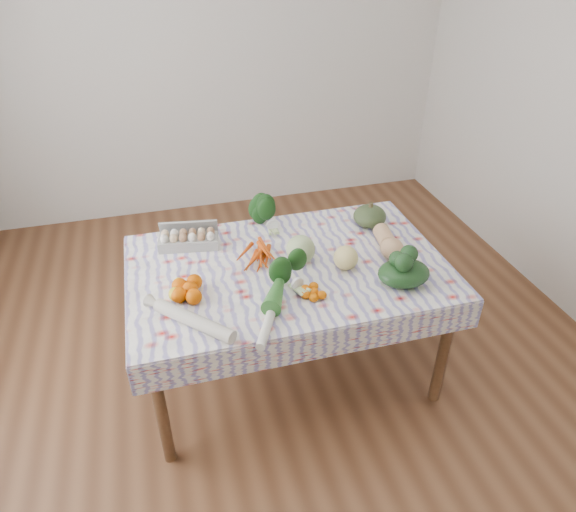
# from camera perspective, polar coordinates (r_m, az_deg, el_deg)

# --- Properties ---
(ground) EXTENTS (4.50, 4.50, 0.00)m
(ground) POSITION_cam_1_polar(r_m,az_deg,el_deg) (3.20, 0.00, -12.34)
(ground) COLOR brown
(ground) RESTS_ON ground
(wall_back) EXTENTS (4.00, 0.04, 2.80)m
(wall_back) POSITION_cam_1_polar(r_m,az_deg,el_deg) (4.52, -8.17, 21.83)
(wall_back) COLOR silver
(wall_back) RESTS_ON ground
(dining_table) EXTENTS (1.60, 1.00, 0.75)m
(dining_table) POSITION_cam_1_polar(r_m,az_deg,el_deg) (2.75, 0.00, -2.46)
(dining_table) COLOR brown
(dining_table) RESTS_ON ground
(tablecloth) EXTENTS (1.66, 1.06, 0.01)m
(tablecloth) POSITION_cam_1_polar(r_m,az_deg,el_deg) (2.71, 0.00, -1.13)
(tablecloth) COLOR white
(tablecloth) RESTS_ON dining_table
(egg_carton) EXTENTS (0.34, 0.18, 0.09)m
(egg_carton) POSITION_cam_1_polar(r_m,az_deg,el_deg) (2.88, -11.01, 1.72)
(egg_carton) COLOR #9C9B97
(egg_carton) RESTS_ON tablecloth
(carrot_bunch) EXTENTS (0.26, 0.24, 0.04)m
(carrot_bunch) POSITION_cam_1_polar(r_m,az_deg,el_deg) (2.73, -3.38, -0.14)
(carrot_bunch) COLOR #C7450C
(carrot_bunch) RESTS_ON tablecloth
(kale_bunch) EXTENTS (0.18, 0.16, 0.16)m
(kale_bunch) POSITION_cam_1_polar(r_m,az_deg,el_deg) (3.00, -2.01, 4.52)
(kale_bunch) COLOR #153E13
(kale_bunch) RESTS_ON tablecloth
(kabocha_squash) EXTENTS (0.22, 0.22, 0.13)m
(kabocha_squash) POSITION_cam_1_polar(r_m,az_deg,el_deg) (3.06, 9.08, 4.40)
(kabocha_squash) COLOR #3A4B28
(kabocha_squash) RESTS_ON tablecloth
(cabbage) EXTENTS (0.18, 0.18, 0.15)m
(cabbage) POSITION_cam_1_polar(r_m,az_deg,el_deg) (2.69, 1.40, 0.74)
(cabbage) COLOR #A4BC7B
(cabbage) RESTS_ON tablecloth
(butternut_squash) EXTENTS (0.16, 0.28, 0.12)m
(butternut_squash) POSITION_cam_1_polar(r_m,az_deg,el_deg) (2.85, 11.06, 1.73)
(butternut_squash) COLOR tan
(butternut_squash) RESTS_ON tablecloth
(orange_cluster) EXTENTS (0.28, 0.28, 0.08)m
(orange_cluster) POSITION_cam_1_polar(r_m,az_deg,el_deg) (2.51, -10.84, -3.64)
(orange_cluster) COLOR #DA5400
(orange_cluster) RESTS_ON tablecloth
(broccoli) EXTENTS (0.21, 0.21, 0.12)m
(broccoli) POSITION_cam_1_polar(r_m,az_deg,el_deg) (2.52, 0.33, -2.17)
(broccoli) COLOR #164113
(broccoli) RESTS_ON tablecloth
(mandarin_cluster) EXTENTS (0.18, 0.18, 0.05)m
(mandarin_cluster) POSITION_cam_1_polar(r_m,az_deg,el_deg) (2.48, 2.88, -3.93)
(mandarin_cluster) COLOR #E06402
(mandarin_cluster) RESTS_ON tablecloth
(grapefruit) EXTENTS (0.14, 0.14, 0.13)m
(grapefruit) POSITION_cam_1_polar(r_m,az_deg,el_deg) (2.66, 6.44, -0.19)
(grapefruit) COLOR #E9D57B
(grapefruit) RESTS_ON tablecloth
(spinach_bag) EXTENTS (0.28, 0.24, 0.12)m
(spinach_bag) POSITION_cam_1_polar(r_m,az_deg,el_deg) (2.61, 12.74, -1.87)
(spinach_bag) COLOR black
(spinach_bag) RESTS_ON tablecloth
(daikon) EXTENTS (0.36, 0.37, 0.06)m
(daikon) POSITION_cam_1_polar(r_m,az_deg,el_deg) (2.34, -10.41, -7.07)
(daikon) COLOR beige
(daikon) RESTS_ON tablecloth
(leek) EXTENTS (0.22, 0.40, 0.05)m
(leek) POSITION_cam_1_polar(r_m,az_deg,el_deg) (2.35, -1.96, -6.55)
(leek) COLOR silver
(leek) RESTS_ON tablecloth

